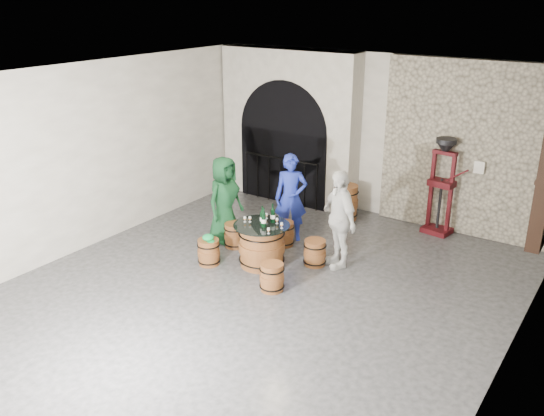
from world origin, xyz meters
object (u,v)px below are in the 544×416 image
Objects in this scene: barrel_stool_near_left at (209,252)px; side_barrel at (345,202)px; person_green at (225,200)px; wine_bottle_center at (264,219)px; barrel_stool_near_right at (272,277)px; corking_press at (442,179)px; barrel_stool_right at (315,253)px; person_blue at (291,198)px; person_white at (339,219)px; barrel_table at (262,245)px; wine_bottle_left at (262,217)px; wine_bottle_right at (273,215)px; barrel_stool_left at (235,235)px; barrel_stool_far at (284,234)px.

side_barrel reaches higher than barrel_stool_near_left.
wine_bottle_center is (1.20, -0.50, 0.06)m from person_green.
corking_press reaches higher than barrel_stool_near_right.
person_green is at bearing 112.39° from barrel_stool_near_left.
barrel_stool_right is 1.28m from person_blue.
person_white is at bearing 72.51° from barrel_stool_near_right.
barrel_stool_near_left is 0.28× the size of person_green.
barrel_stool_right is 1.94m from person_green.
wine_bottle_left is (0.01, 0.01, 0.49)m from barrel_table.
barrel_stool_right is at bearing 33.94° from wine_bottle_left.
barrel_table is at bearing -148.71° from wine_bottle_left.
barrel_stool_right is at bearing 39.72° from wine_bottle_center.
barrel_stool_near_left is at bearing -106.70° from side_barrel.
barrel_table is at bearing -115.44° from wine_bottle_right.
barrel_stool_right is (1.55, 0.16, 0.00)m from barrel_stool_left.
barrel_table is at bearing -115.08° from corking_press.
barrel_stool_far is at bearing 98.63° from barrel_table.
corking_press is at bearing 45.17° from barrel_stool_far.
barrel_stool_near_right is 0.28× the size of person_blue.
side_barrel is at bearing 148.52° from person_white.
wine_bottle_right is (0.91, -0.14, 0.63)m from barrel_stool_left.
person_blue is 4.93× the size of wine_bottle_right.
barrel_stool_near_right is 3.92m from corking_press.
barrel_stool_far is at bearing 116.86° from barrel_stool_near_right.
corking_press is at bearing 56.16° from wine_bottle_right.
barrel_stool_left is 1.99m from person_white.
barrel_stool_left is 0.24× the size of corking_press.
barrel_stool_near_left is at bearing -84.71° from barrel_stool_left.
side_barrel is (1.00, 2.29, 0.13)m from barrel_stool_left.
barrel_stool_near_left is 1.24m from wine_bottle_right.
barrel_stool_near_right is 1.16m from wine_bottle_right.
barrel_stool_near_left is (-1.48, -0.97, 0.00)m from barrel_stool_right.
barrel_stool_right is 0.71m from person_white.
wine_bottle_center is at bearing -22.96° from barrel_stool_left.
side_barrel reaches higher than barrel_stool_right.
person_green is (-0.99, -0.42, 0.57)m from barrel_stool_far.
barrel_stool_left and barrel_stool_near_right have the same top height.
side_barrel is (0.11, 2.67, -0.50)m from wine_bottle_center.
barrel_stool_near_right is at bearing -6.18° from barrel_stool_near_left.
barrel_stool_far is 0.63× the size of side_barrel.
barrel_table is 0.89m from barrel_stool_right.
person_white reaches higher than side_barrel.
wine_bottle_left reaches higher than barrel_stool_far.
wine_bottle_left is (-0.72, -0.48, 0.63)m from barrel_stool_right.
person_blue is 2.28× the size of side_barrel.
person_green is 1.25m from wine_bottle_right.
person_green reaches higher than wine_bottle_left.
barrel_stool_far and barrel_stool_near_left have the same top height.
barrel_stool_near_left is at bearing 173.82° from barrel_stool_near_right.
barrel_stool_right is 1.00× the size of barrel_stool_near_right.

